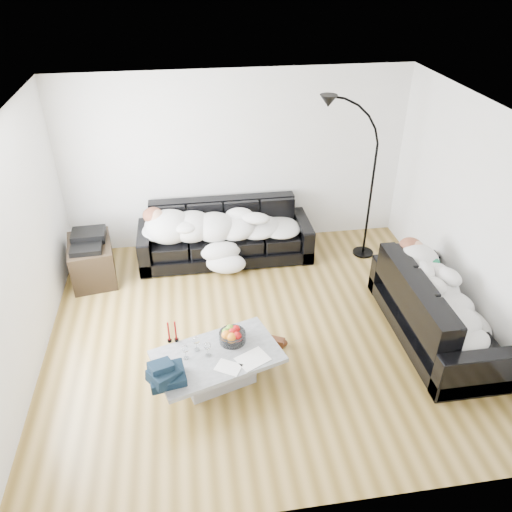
{
  "coord_description": "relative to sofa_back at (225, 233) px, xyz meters",
  "views": [
    {
      "loc": [
        -0.73,
        -4.55,
        4.02
      ],
      "look_at": [
        0.0,
        0.3,
        0.9
      ],
      "focal_mm": 35.0,
      "sensor_mm": 36.0,
      "label": 1
    }
  ],
  "objects": [
    {
      "name": "sofa_right",
      "position": [
        2.26,
        -2.1,
        0.0
      ],
      "size": [
        0.87,
        2.03,
        0.82
      ],
      "primitive_type": "cube",
      "rotation": [
        0.0,
        0.0,
        1.57
      ],
      "color": "black",
      "rests_on": "ground"
    },
    {
      "name": "wine_glass_a",
      "position": [
        -0.53,
        -2.36,
        0.06
      ],
      "size": [
        0.09,
        0.09,
        0.17
      ],
      "primitive_type": "cylinder",
      "rotation": [
        0.0,
        0.0,
        0.35
      ],
      "color": "white",
      "rests_on": "coffee_table"
    },
    {
      "name": "candle_left",
      "position": [
        -0.81,
        -2.18,
        0.1
      ],
      "size": [
        0.05,
        0.05,
        0.26
      ],
      "primitive_type": "cylinder",
      "rotation": [
        0.0,
        0.0,
        0.05
      ],
      "color": "maroon",
      "rests_on": "coffee_table"
    },
    {
      "name": "coffee_table",
      "position": [
        -0.32,
        -2.46,
        -0.22
      ],
      "size": [
        1.45,
        1.1,
        0.37
      ],
      "primitive_type": "cube",
      "rotation": [
        0.0,
        0.0,
        0.3
      ],
      "color": "#939699",
      "rests_on": "ground"
    },
    {
      "name": "teal_cushion",
      "position": [
        2.2,
        -1.47,
        0.31
      ],
      "size": [
        0.42,
        0.38,
        0.2
      ],
      "primitive_type": "ellipsoid",
      "rotation": [
        0.0,
        0.0,
        0.24
      ],
      "color": "#0F6943",
      "rests_on": "sofa_right"
    },
    {
      "name": "newspaper_a",
      "position": [
        0.03,
        -2.58,
        -0.03
      ],
      "size": [
        0.39,
        0.36,
        0.01
      ],
      "primitive_type": "cube",
      "rotation": [
        0.0,
        0.0,
        0.47
      ],
      "color": "silver",
      "rests_on": "coffee_table"
    },
    {
      "name": "fruit_bowl",
      "position": [
        -0.14,
        -2.27,
        0.06
      ],
      "size": [
        0.35,
        0.35,
        0.18
      ],
      "primitive_type": "cylinder",
      "rotation": [
        0.0,
        0.0,
        0.25
      ],
      "color": "white",
      "rests_on": "coffee_table"
    },
    {
      "name": "wall_left",
      "position": [
        -2.26,
        -1.75,
        0.89
      ],
      "size": [
        0.02,
        4.5,
        2.6
      ],
      "primitive_type": "cube",
      "color": "silver",
      "rests_on": "ground"
    },
    {
      "name": "candle_right",
      "position": [
        -0.74,
        -2.18,
        0.1
      ],
      "size": [
        0.05,
        0.05,
        0.26
      ],
      "primitive_type": "cylinder",
      "rotation": [
        0.0,
        0.0,
        -0.12
      ],
      "color": "maroon",
      "rests_on": "coffee_table"
    },
    {
      "name": "wine_glass_b",
      "position": [
        -0.64,
        -2.46,
        0.05
      ],
      "size": [
        0.07,
        0.07,
        0.16
      ],
      "primitive_type": "cylinder",
      "rotation": [
        0.0,
        0.0,
        0.07
      ],
      "color": "white",
      "rests_on": "coffee_table"
    },
    {
      "name": "floor_lamp",
      "position": [
        2.06,
        -0.21,
        0.65
      ],
      "size": [
        0.79,
        0.36,
        2.11
      ],
      "primitive_type": null,
      "rotation": [
        0.0,
        0.0,
        0.07
      ],
      "color": "black",
      "rests_on": "ground"
    },
    {
      "name": "newspaper_b",
      "position": [
        -0.23,
        -2.66,
        -0.03
      ],
      "size": [
        0.31,
        0.28,
        0.01
      ],
      "primitive_type": "cube",
      "rotation": [
        0.0,
        0.0,
        -0.53
      ],
      "color": "silver",
      "rests_on": "coffee_table"
    },
    {
      "name": "wall_back",
      "position": [
        0.24,
        0.5,
        0.89
      ],
      "size": [
        5.0,
        0.02,
        2.6
      ],
      "primitive_type": "cube",
      "color": "silver",
      "rests_on": "ground"
    },
    {
      "name": "av_cabinet",
      "position": [
        -1.87,
        -0.27,
        -0.13
      ],
      "size": [
        0.69,
        0.9,
        0.56
      ],
      "primitive_type": "cube",
      "rotation": [
        0.0,
        0.0,
        0.16
      ],
      "color": "black",
      "rests_on": "ground"
    },
    {
      "name": "stereo",
      "position": [
        -1.87,
        -0.27,
        0.22
      ],
      "size": [
        0.45,
        0.36,
        0.13
      ],
      "primitive_type": "cube",
      "rotation": [
        0.0,
        0.0,
        0.04
      ],
      "color": "black",
      "rests_on": "av_cabinet"
    },
    {
      "name": "ceiling",
      "position": [
        0.24,
        -1.75,
        2.19
      ],
      "size": [
        5.0,
        5.0,
        0.0
      ],
      "primitive_type": "plane",
      "color": "white",
      "rests_on": "ground"
    },
    {
      "name": "sleeper_back",
      "position": [
        0.0,
        -0.05,
        0.22
      ],
      "size": [
        2.11,
        0.73,
        0.42
      ],
      "primitive_type": null,
      "color": "silver",
      "rests_on": "sofa_back"
    },
    {
      "name": "sleeper_right",
      "position": [
        2.26,
        -2.1,
        0.23
      ],
      "size": [
        0.74,
        1.74,
        0.43
      ],
      "primitive_type": null,
      "rotation": [
        0.0,
        0.0,
        1.57
      ],
      "color": "silver",
      "rests_on": "sofa_right"
    },
    {
      "name": "wine_glass_c",
      "position": [
        -0.42,
        -2.46,
        0.06
      ],
      "size": [
        0.08,
        0.08,
        0.18
      ],
      "primitive_type": "cylinder",
      "rotation": [
        0.0,
        0.0,
        -0.14
      ],
      "color": "white",
      "rests_on": "coffee_table"
    },
    {
      "name": "ground",
      "position": [
        0.24,
        -1.75,
        -0.41
      ],
      "size": [
        5.0,
        5.0,
        0.0
      ],
      "primitive_type": "plane",
      "color": "brown",
      "rests_on": "ground"
    },
    {
      "name": "wall_right",
      "position": [
        2.74,
        -1.75,
        0.89
      ],
      "size": [
        0.02,
        4.5,
        2.6
      ],
      "primitive_type": "cube",
      "color": "silver",
      "rests_on": "ground"
    },
    {
      "name": "navy_jacket",
      "position": [
        -0.85,
        -2.75,
        0.14
      ],
      "size": [
        0.46,
        0.42,
        0.18
      ],
      "primitive_type": null,
      "rotation": [
        0.0,
        0.0,
        0.4
      ],
      "color": "black",
      "rests_on": "coffee_table"
    },
    {
      "name": "sofa_back",
      "position": [
        0.0,
        0.0,
        0.0
      ],
      "size": [
        2.49,
        0.86,
        0.81
      ],
      "primitive_type": "cube",
      "color": "black",
      "rests_on": "ground"
    },
    {
      "name": "shoes",
      "position": [
        0.27,
        -2.07,
        -0.35
      ],
      "size": [
        0.48,
        0.36,
        0.1
      ],
      "primitive_type": null,
      "rotation": [
        0.0,
        0.0,
        -0.05
      ],
      "color": "#472311",
      "rests_on": "ground"
    }
  ]
}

